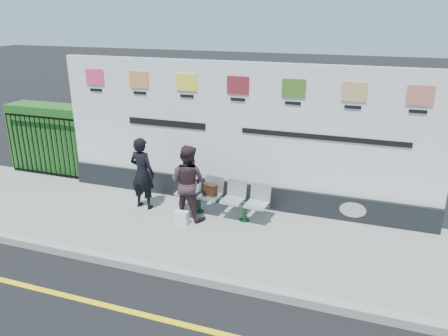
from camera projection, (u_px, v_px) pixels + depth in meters
name	position (u px, v px, depth m)	size (l,w,h in m)	color
ground	(123.00, 310.00, 6.26)	(80.00, 80.00, 0.00)	black
pavement	(192.00, 229.00, 8.46)	(14.00, 3.00, 0.12)	gray
kerb	(156.00, 269.00, 7.12)	(14.00, 0.18, 0.14)	gray
yellow_line	(123.00, 310.00, 6.26)	(14.00, 0.10, 0.01)	yellow
billboard	(238.00, 145.00, 9.04)	(8.00, 0.30, 3.00)	black
hedge	(55.00, 138.00, 11.17)	(2.35, 0.70, 1.70)	#1E5519
railing	(43.00, 146.00, 10.80)	(2.05, 0.06, 1.54)	black
bench	(221.00, 207.00, 8.79)	(1.93, 0.51, 0.41)	#B0B4B9
woman_left	(142.00, 173.00, 9.00)	(0.56, 0.37, 1.53)	black
woman_right	(188.00, 182.00, 8.53)	(0.74, 0.58, 1.52)	#332125
handbag_brown	(210.00, 190.00, 8.78)	(0.30, 0.13, 0.24)	black
carrier_bag_white	(182.00, 218.00, 8.48)	(0.26, 0.16, 0.26)	silver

